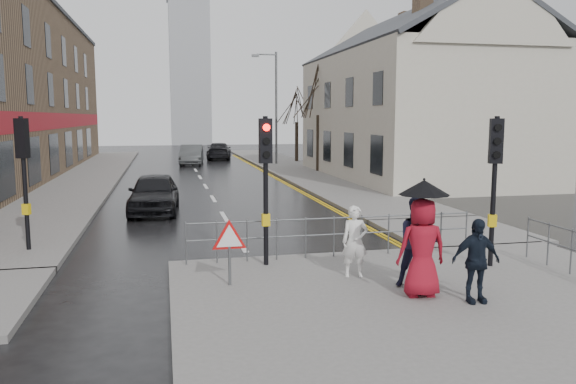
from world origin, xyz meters
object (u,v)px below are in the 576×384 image
pedestrian_d (476,261)px  car_mid (192,155)px  pedestrian_b (419,242)px  pedestrian_a (355,241)px  pedestrian_with_umbrella (422,236)px  car_parked (154,193)px

pedestrian_d → car_mid: 33.32m
pedestrian_b → pedestrian_a: bearing=147.0°
pedestrian_a → pedestrian_d: size_ratio=0.98×
pedestrian_b → pedestrian_d: pedestrian_b is taller
pedestrian_with_umbrella → car_mid: (-2.70, 32.61, -0.57)m
pedestrian_a → car_mid: pedestrian_a is taller
pedestrian_a → pedestrian_b: pedestrian_b is taller
pedestrian_d → car_parked: bearing=119.8°
pedestrian_d → car_mid: pedestrian_d is taller
pedestrian_with_umbrella → pedestrian_d: size_ratio=1.43×
pedestrian_d → car_mid: (-3.51, 33.13, -0.18)m
car_parked → car_mid: car_mid is taller
pedestrian_d → car_parked: pedestrian_d is taller
pedestrian_with_umbrella → pedestrian_d: pedestrian_with_umbrella is taller
pedestrian_a → pedestrian_with_umbrella: (0.79, -1.55, 0.41)m
pedestrian_b → car_mid: pedestrian_b is taller
pedestrian_with_umbrella → pedestrian_d: 1.04m
pedestrian_a → car_mid: bearing=104.6°
pedestrian_b → car_mid: (-2.90, 32.05, -0.31)m
pedestrian_with_umbrella → car_parked: 12.70m
pedestrian_a → pedestrian_d: bearing=-41.3°
car_mid → pedestrian_with_umbrella: bearing=-79.1°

